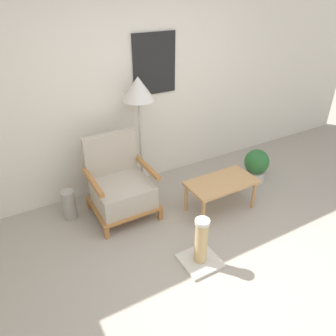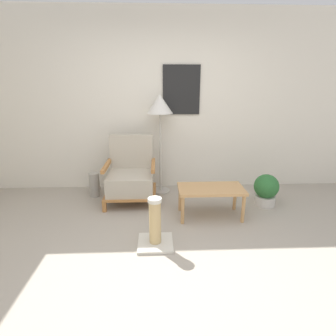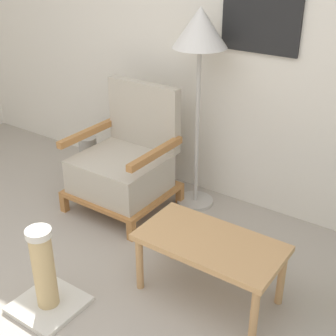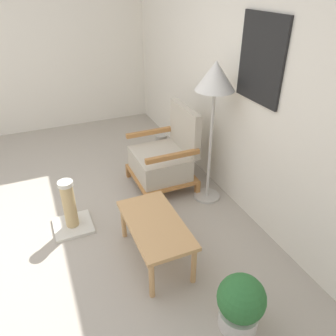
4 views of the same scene
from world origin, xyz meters
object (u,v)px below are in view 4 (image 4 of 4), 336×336
coffee_table (155,227)px  scratching_post (70,211)px  vase (161,147)px  floor_lamp (215,85)px  potted_plant (241,303)px  armchair (164,158)px

coffee_table → scratching_post: (-0.70, -0.61, -0.15)m
scratching_post → vase: bearing=124.9°
coffee_table → vase: bearing=156.2°
floor_lamp → coffee_table: 1.41m
vase → scratching_post: (0.92, -1.33, 0.01)m
potted_plant → scratching_post: (-1.53, -0.90, -0.04)m
floor_lamp → vase: 1.49m
coffee_table → scratching_post: size_ratio=1.54×
potted_plant → scratching_post: bearing=-149.5°
floor_lamp → potted_plant: floor_lamp is taller
armchair → floor_lamp: floor_lamp is taller
armchair → scratching_post: (0.35, -1.13, -0.16)m
floor_lamp → vase: (-1.00, -0.14, -1.09)m
coffee_table → scratching_post: 0.94m
coffee_table → potted_plant: potted_plant is taller
armchair → coffee_table: bearing=-26.5°
coffee_table → scratching_post: scratching_post is taller
floor_lamp → armchair: bearing=-142.1°
floor_lamp → coffee_table: bearing=-54.1°
floor_lamp → vase: size_ratio=4.10×
vase → coffee_table: bearing=-23.8°
vase → scratching_post: bearing=-55.1°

